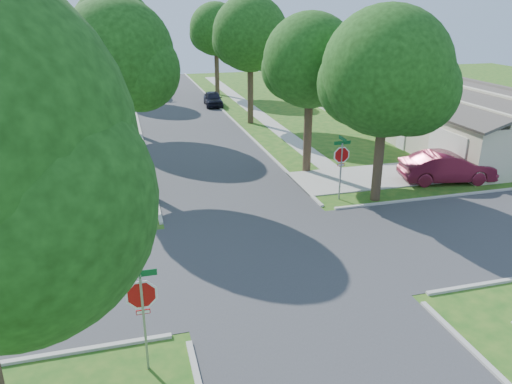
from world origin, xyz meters
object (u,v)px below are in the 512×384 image
Objects in this scene: car_driveway at (447,167)px; tree_e_far at (216,32)px; house_ne_near at (465,123)px; house_ne_far at (344,82)px; tree_e_near at (311,65)px; car_curb_west at (157,90)px; car_curb_east at (213,99)px; tree_ne_corner at (387,78)px; tree_w_near at (119,61)px; tree_w_far at (115,39)px; stop_sign_sw at (142,299)px; tree_e_mid at (251,37)px; tree_w_mid at (116,36)px; stop_sign_ne at (341,157)px.

tree_e_far is at bearing 22.98° from car_driveway.
house_ne_near and house_ne_far have the same top height.
tree_e_near is 0.95× the size of tree_e_far.
car_driveway is 31.32m from car_curb_west.
house_ne_near is 18.00m from house_ne_far.
tree_e_far is 2.37× the size of car_curb_east.
house_ne_near is at bearing 35.18° from tree_ne_corner.
house_ne_far is at bearing 68.77° from tree_ne_corner.
tree_ne_corner is (11.00, -4.80, -0.52)m from tree_w_near.
car_driveway is (4.62, 1.29, -4.82)m from tree_ne_corner.
car_driveway is at bearing -61.27° from tree_w_far.
tree_e_near is at bearing 108.53° from tree_ne_corner.
car_curb_east is at bearing -177.14° from house_ne_far.
tree_e_near reaches higher than car_curb_east.
tree_e_near is 1.95× the size of car_curb_west.
stop_sign_sw is 0.37× the size of tree_w_far.
car_curb_east is 0.87× the size of car_curb_west.
tree_e_mid reaches higher than tree_e_near.
tree_w_far is (-0.01, 13.00, -0.98)m from tree_w_mid.
car_curb_west is at bearing 176.62° from tree_e_far.
car_driveway is (15.68, 10.20, -1.26)m from stop_sign_sw.
tree_w_mid is 1.19× the size of tree_w_far.
house_ne_near is at bearing -48.10° from tree_w_far.
car_driveway is at bearing -12.65° from tree_w_near.
tree_e_mid is at bearing -144.58° from house_ne_far.
house_ne_near is at bearing 37.18° from stop_sign_sw.
tree_w_near reaches higher than car_curb_west.
stop_sign_sw is at bearing 84.69° from car_curb_west.
car_curb_west is (-5.95, 25.35, -5.03)m from tree_e_near.
tree_w_far is at bearing 107.70° from stop_sign_ne.
car_curb_west is at bearing 84.88° from stop_sign_sw.
tree_e_near is at bearing -119.35° from house_ne_far.
tree_e_far is at bearing 54.15° from tree_w_mid.
house_ne_far is at bearing -13.64° from tree_w_far.
tree_w_mid is 23.46m from house_ne_near.
tree_w_far is at bearing 39.40° from car_driveway.
car_curb_west is (-17.19, 23.36, -0.90)m from house_ne_near.
stop_sign_sw is at bearing -99.51° from car_curb_east.
car_curb_east is at bearing 101.97° from tree_e_mid.
house_ne_near is (11.23, -10.01, -4.74)m from tree_e_mid.
stop_sign_ne is 11.07m from tree_w_near.
tree_ne_corner is 24.86m from car_curb_east.
tree_e_near is (0.05, 4.31, 3.61)m from stop_sign_ne.
stop_sign_ne is at bearing -90.10° from tree_e_far.
stop_sign_ne is 0.34× the size of tree_e_far.
tree_w_far reaches higher than car_curb_west.
tree_e_far is 9.42m from tree_w_far.
tree_e_near is at bearing -51.95° from tree_w_mid.
stop_sign_sw is at bearing -110.20° from tree_e_mid.
stop_sign_sw is 13.29m from stop_sign_ne.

